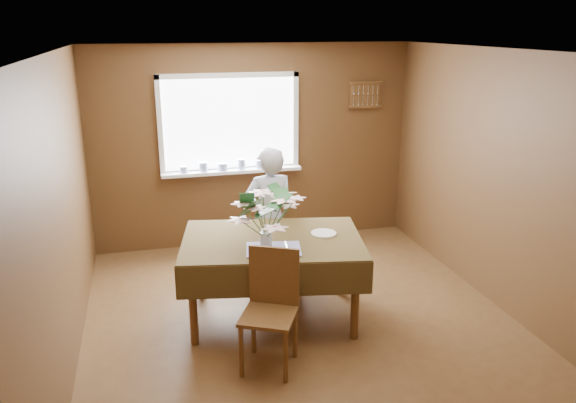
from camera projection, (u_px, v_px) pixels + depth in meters
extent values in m
plane|color=brown|center=(303.00, 324.00, 5.31)|extent=(4.50, 4.50, 0.00)
plane|color=white|center=(305.00, 51.00, 4.55)|extent=(4.50, 4.50, 0.00)
plane|color=brown|center=(254.00, 146.00, 7.00)|extent=(4.00, 0.00, 4.00)
plane|color=brown|center=(426.00, 325.00, 2.85)|extent=(4.00, 0.00, 4.00)
plane|color=brown|center=(62.00, 217.00, 4.45)|extent=(0.00, 4.50, 4.50)
plane|color=brown|center=(503.00, 183.00, 5.41)|extent=(0.00, 4.50, 4.50)
cube|color=white|center=(229.00, 124.00, 6.83)|extent=(1.60, 0.01, 1.10)
cube|color=white|center=(228.00, 75.00, 6.64)|extent=(1.72, 0.06, 0.06)
cube|color=white|center=(231.00, 170.00, 6.99)|extent=(1.72, 0.06, 0.06)
cube|color=white|center=(160.00, 127.00, 6.62)|extent=(0.06, 0.06, 1.22)
cube|color=white|center=(295.00, 121.00, 7.01)|extent=(0.06, 0.06, 1.22)
cube|color=white|center=(232.00, 171.00, 6.92)|extent=(1.72, 0.20, 0.04)
cylinder|color=white|center=(184.00, 169.00, 6.75)|extent=(0.09, 0.09, 0.08)
cylinder|color=white|center=(203.00, 167.00, 6.80)|extent=(0.11, 0.11, 0.12)
cylinder|color=white|center=(223.00, 167.00, 6.86)|extent=(0.12, 0.12, 0.09)
cylinder|color=white|center=(241.00, 164.00, 6.91)|extent=(0.10, 0.10, 0.13)
cylinder|color=white|center=(260.00, 164.00, 6.97)|extent=(0.11, 0.11, 0.10)
cylinder|color=white|center=(278.00, 164.00, 7.03)|extent=(0.09, 0.09, 0.08)
cube|color=brown|center=(365.00, 95.00, 7.15)|extent=(0.40, 0.03, 0.30)
cube|color=brown|center=(366.00, 83.00, 7.09)|extent=(0.44, 0.04, 0.03)
cube|color=brown|center=(365.00, 107.00, 7.18)|extent=(0.44, 0.04, 0.03)
cylinder|color=brown|center=(193.00, 305.00, 4.87)|extent=(0.07, 0.07, 0.76)
cylinder|color=brown|center=(355.00, 300.00, 4.96)|extent=(0.07, 0.07, 0.76)
cylinder|color=brown|center=(201.00, 264.00, 5.72)|extent=(0.07, 0.07, 0.76)
cylinder|color=brown|center=(339.00, 260.00, 5.81)|extent=(0.07, 0.07, 0.76)
cube|color=brown|center=(272.00, 242.00, 5.22)|extent=(1.76, 1.34, 0.04)
cube|color=#392C14|center=(272.00, 239.00, 5.21)|extent=(1.84, 1.41, 0.01)
cube|color=#392C14|center=(275.00, 281.00, 4.72)|extent=(1.63, 0.32, 0.30)
cube|color=#392C14|center=(270.00, 233.00, 5.79)|extent=(1.63, 0.32, 0.30)
cube|color=#392C14|center=(183.00, 257.00, 5.20)|extent=(0.22, 1.11, 0.30)
cube|color=#392C14|center=(360.00, 252.00, 5.31)|extent=(0.22, 1.11, 0.30)
cube|color=#4C75D8|center=(274.00, 249.00, 4.96)|extent=(0.53, 0.43, 0.01)
cylinder|color=brown|center=(290.00, 247.00, 6.51)|extent=(0.04, 0.04, 0.47)
cylinder|color=brown|center=(258.00, 249.00, 6.48)|extent=(0.04, 0.04, 0.47)
cylinder|color=brown|center=(294.00, 260.00, 6.16)|extent=(0.04, 0.04, 0.47)
cylinder|color=brown|center=(260.00, 262.00, 6.12)|extent=(0.04, 0.04, 0.47)
cube|color=brown|center=(275.00, 234.00, 6.24)|extent=(0.50, 0.50, 0.03)
cube|color=brown|center=(276.00, 216.00, 5.97)|extent=(0.44, 0.10, 0.52)
cylinder|color=brown|center=(241.00, 352.00, 4.46)|extent=(0.04, 0.04, 0.45)
cylinder|color=brown|center=(286.00, 357.00, 4.38)|extent=(0.04, 0.04, 0.45)
cylinder|color=brown|center=(254.00, 329.00, 4.79)|extent=(0.04, 0.04, 0.45)
cylinder|color=brown|center=(295.00, 333.00, 4.72)|extent=(0.04, 0.04, 0.45)
cube|color=brown|center=(269.00, 316.00, 4.51)|extent=(0.57, 0.57, 0.03)
cube|color=brown|center=(274.00, 276.00, 4.62)|extent=(0.39, 0.22, 0.50)
imported|color=white|center=(269.00, 217.00, 5.95)|extent=(0.57, 0.39, 1.51)
cylinder|color=white|center=(266.00, 240.00, 4.99)|extent=(0.11, 0.11, 0.14)
cylinder|color=#33662D|center=(266.00, 228.00, 4.96)|extent=(0.07, 0.07, 0.10)
cylinder|color=white|center=(324.00, 233.00, 5.32)|extent=(0.27, 0.27, 0.01)
cube|color=silver|center=(286.00, 245.00, 5.03)|extent=(0.05, 0.20, 0.00)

